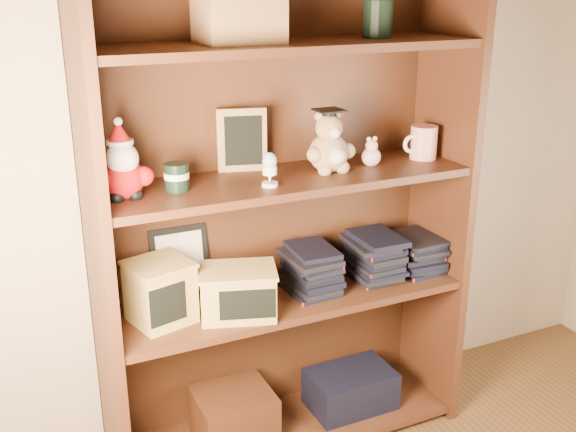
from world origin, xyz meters
name	(u,v)px	position (x,y,z in m)	size (l,w,h in m)	color
bookcase	(281,223)	(0.00, 1.36, 0.78)	(1.20, 0.35, 1.60)	#442413
shelf_lower	(288,298)	(0.00, 1.30, 0.54)	(1.14, 0.33, 0.02)	#442413
shelf_upper	(288,180)	(0.00, 1.30, 0.94)	(1.14, 0.33, 0.02)	#442413
santa_plush	(122,168)	(-0.50, 1.30, 1.03)	(0.16, 0.12, 0.23)	#A50F0F
teachers_tin	(177,177)	(-0.35, 1.30, 0.99)	(0.07, 0.07, 0.08)	black
chalkboard_plaque	(242,141)	(-0.10, 1.42, 1.05)	(0.15, 0.10, 0.20)	#9E7547
egg_cup	(270,168)	(-0.09, 1.23, 1.00)	(0.05, 0.05, 0.10)	white
grad_teddy_bear	(330,148)	(0.14, 1.30, 1.03)	(0.16, 0.14, 0.20)	#A68657
pink_figurine	(371,154)	(0.30, 1.30, 0.99)	(0.06, 0.06, 0.10)	beige
teacher_mug	(423,142)	(0.50, 1.30, 1.01)	(0.13, 0.09, 0.11)	silver
certificate_frame	(180,262)	(-0.32, 1.44, 0.67)	(0.19, 0.05, 0.23)	black
treats_box	(160,292)	(-0.42, 1.30, 0.65)	(0.21, 0.21, 0.19)	tan
pencils_box	(238,292)	(-0.20, 1.24, 0.63)	(0.27, 0.23, 0.15)	tan
book_stack_left	(311,269)	(0.08, 1.30, 0.62)	(0.14, 0.20, 0.14)	black
book_stack_mid	(373,257)	(0.32, 1.30, 0.62)	(0.14, 0.20, 0.14)	black
book_stack_right	(415,251)	(0.49, 1.30, 0.61)	(0.14, 0.20, 0.13)	black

